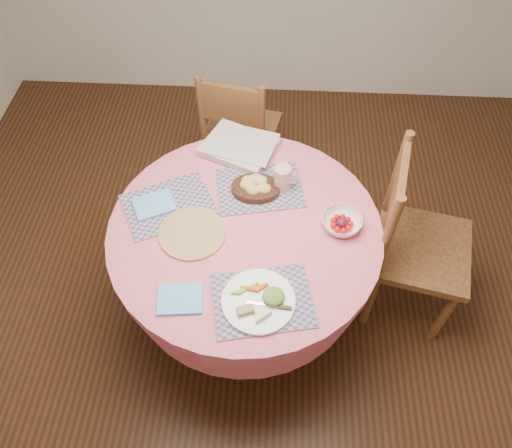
# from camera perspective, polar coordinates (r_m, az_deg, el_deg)

# --- Properties ---
(ground) EXTENTS (4.00, 4.00, 0.00)m
(ground) POSITION_cam_1_polar(r_m,az_deg,el_deg) (2.87, -1.01, -9.56)
(ground) COLOR #331C0F
(ground) RESTS_ON ground
(room_envelope) EXTENTS (4.01, 4.01, 2.71)m
(room_envelope) POSITION_cam_1_polar(r_m,az_deg,el_deg) (1.58, -1.94, 21.32)
(room_envelope) COLOR silver
(room_envelope) RESTS_ON ground
(dining_table) EXTENTS (1.24, 1.24, 0.75)m
(dining_table) POSITION_cam_1_polar(r_m,az_deg,el_deg) (2.39, -1.20, -3.24)
(dining_table) COLOR #EB6D79
(dining_table) RESTS_ON ground
(chair_right) EXTENTS (0.55, 0.57, 1.04)m
(chair_right) POSITION_cam_1_polar(r_m,az_deg,el_deg) (2.57, 17.45, -1.85)
(chair_right) COLOR brown
(chair_right) RESTS_ON ground
(chair_back) EXTENTS (0.50, 0.49, 0.93)m
(chair_back) POSITION_cam_1_polar(r_m,az_deg,el_deg) (3.09, -2.00, 10.69)
(chair_back) COLOR brown
(chair_back) RESTS_ON ground
(placemat_front) EXTENTS (0.45, 0.38, 0.01)m
(placemat_front) POSITION_cam_1_polar(r_m,az_deg,el_deg) (2.03, 0.74, -8.74)
(placemat_front) COLOR #116463
(placemat_front) RESTS_ON dining_table
(placemat_left) EXTENTS (0.49, 0.45, 0.01)m
(placemat_left) POSITION_cam_1_polar(r_m,az_deg,el_deg) (2.35, -9.97, 2.15)
(placemat_left) COLOR #116463
(placemat_left) RESTS_ON dining_table
(placemat_back) EXTENTS (0.45, 0.37, 0.01)m
(placemat_back) POSITION_cam_1_polar(r_m,az_deg,el_deg) (2.39, 0.42, 4.14)
(placemat_back) COLOR #116463
(placemat_back) RESTS_ON dining_table
(wicker_trivet) EXTENTS (0.30, 0.30, 0.01)m
(wicker_trivet) POSITION_cam_1_polar(r_m,az_deg,el_deg) (2.23, -7.29, -1.03)
(wicker_trivet) COLOR olive
(wicker_trivet) RESTS_ON dining_table
(napkin_near) EXTENTS (0.19, 0.16, 0.01)m
(napkin_near) POSITION_cam_1_polar(r_m,az_deg,el_deg) (2.05, -8.69, -8.47)
(napkin_near) COLOR #60AAF7
(napkin_near) RESTS_ON dining_table
(napkin_far) EXTENTS (0.22, 0.20, 0.01)m
(napkin_far) POSITION_cam_1_polar(r_m,az_deg,el_deg) (2.35, -11.58, 2.17)
(napkin_far) COLOR #60AAF7
(napkin_far) RESTS_ON placemat_left
(dinner_plate) EXTENTS (0.30, 0.30, 0.05)m
(dinner_plate) POSITION_cam_1_polar(r_m,az_deg,el_deg) (2.01, 0.45, -8.82)
(dinner_plate) COLOR white
(dinner_plate) RESTS_ON placemat_front
(bread_bowl) EXTENTS (0.23, 0.23, 0.08)m
(bread_bowl) POSITION_cam_1_polar(r_m,az_deg,el_deg) (2.35, -0.09, 4.36)
(bread_bowl) COLOR black
(bread_bowl) RESTS_ON placemat_back
(latte_mug) EXTENTS (0.12, 0.08, 0.13)m
(latte_mug) POSITION_cam_1_polar(r_m,az_deg,el_deg) (2.34, 3.09, 5.27)
(latte_mug) COLOR tan
(latte_mug) RESTS_ON placemat_back
(fruit_bowl) EXTENTS (0.24, 0.24, 0.06)m
(fruit_bowl) POSITION_cam_1_polar(r_m,az_deg,el_deg) (2.25, 9.76, 0.13)
(fruit_bowl) COLOR white
(fruit_bowl) RESTS_ON dining_table
(newspaper_stack) EXTENTS (0.42, 0.39, 0.04)m
(newspaper_stack) POSITION_cam_1_polar(r_m,az_deg,el_deg) (2.55, -1.90, 8.88)
(newspaper_stack) COLOR silver
(newspaper_stack) RESTS_ON dining_table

